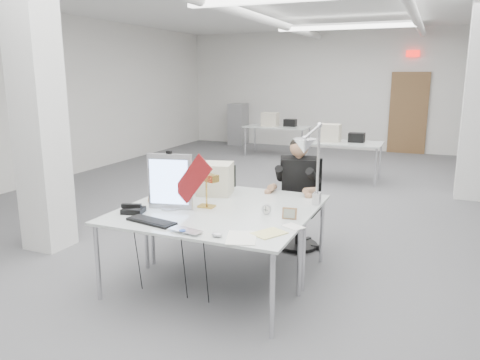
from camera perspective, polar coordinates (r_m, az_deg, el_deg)
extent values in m
cube|color=#555557|center=(6.68, 5.13, -5.16)|extent=(10.00, 14.00, 0.02)
cube|color=silver|center=(13.22, 14.76, 10.45)|extent=(10.00, 0.02, 3.20)
cube|color=silver|center=(9.20, -26.25, 8.74)|extent=(0.02, 14.00, 3.20)
cube|color=white|center=(5.86, -23.32, 7.44)|extent=(0.45, 0.45, 3.20)
cube|color=white|center=(8.59, 27.07, 8.46)|extent=(0.45, 0.45, 3.20)
cube|color=brown|center=(13.06, 19.83, 7.68)|extent=(0.95, 0.08, 2.10)
cube|color=red|center=(12.99, 20.33, 14.26)|extent=(0.32, 0.06, 0.16)
cylinder|color=silver|center=(6.88, -4.56, 20.93)|extent=(0.16, 13.60, 0.16)
cube|color=white|center=(10.28, 12.65, 17.72)|extent=(2.80, 0.14, 0.08)
cube|color=silver|center=(4.24, -5.07, -5.09)|extent=(1.80, 0.90, 0.02)
cube|color=silver|center=(5.02, -0.28, -2.20)|extent=(1.80, 0.90, 0.02)
cube|color=silver|center=(9.31, 12.07, 4.48)|extent=(1.60, 0.80, 0.02)
cube|color=silver|center=(11.93, 4.60, 6.49)|extent=(1.60, 0.80, 0.02)
cube|color=gray|center=(13.89, -0.23, 6.82)|extent=(0.45, 0.55, 1.20)
cube|color=#ADADB1|center=(4.57, -8.53, -0.19)|extent=(0.44, 0.14, 0.54)
cube|color=maroon|center=(4.40, -5.79, 0.10)|extent=(0.46, 0.10, 0.50)
cube|color=black|center=(4.23, -10.75, -4.98)|extent=(0.50, 0.25, 0.02)
imported|color=silver|center=(3.90, -7.03, -6.36)|extent=(0.33, 0.24, 0.02)
ellipsoid|color=#B7B7BC|center=(3.81, -2.82, -6.67)|extent=(0.11, 0.08, 0.04)
cube|color=black|center=(4.56, -12.87, -3.62)|extent=(0.23, 0.22, 0.05)
cube|color=#A77447|center=(4.86, -10.51, -2.17)|extent=(0.13, 0.04, 0.10)
cube|color=#B0784C|center=(4.27, 6.06, -4.06)|extent=(0.14, 0.05, 0.11)
cylinder|color=#BABABF|center=(4.40, 3.24, -3.56)|extent=(0.10, 0.05, 0.09)
cube|color=white|center=(3.78, 0.18, -7.05)|extent=(0.33, 0.39, 0.01)
cube|color=#F5ED92|center=(3.89, 3.56, -6.49)|extent=(0.30, 0.33, 0.01)
cube|color=white|center=(4.07, 6.53, -5.67)|extent=(0.22, 0.20, 0.01)
cube|color=beige|center=(5.11, -3.04, 0.17)|extent=(0.43, 0.42, 0.34)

